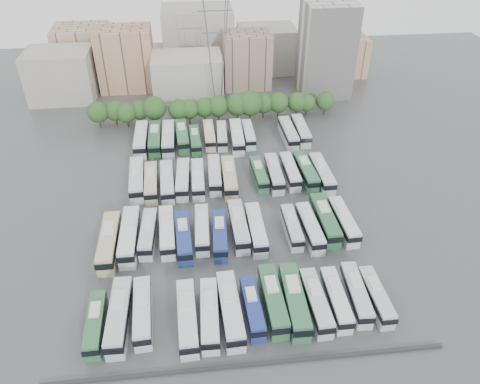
{
  "coord_description": "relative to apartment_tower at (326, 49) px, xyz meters",
  "views": [
    {
      "loc": [
        -5.47,
        -71.44,
        57.15
      ],
      "look_at": [
        3.07,
        4.33,
        3.0
      ],
      "focal_mm": 35.0,
      "sensor_mm": 36.0,
      "label": 1
    }
  ],
  "objects": [
    {
      "name": "bus_r0_s11",
      "position": [
        -19.15,
        -82.02,
        -11.23
      ],
      "size": [
        2.59,
        11.48,
        3.6
      ],
      "rotation": [
        0.0,
        0.0,
        -0.01
      ],
      "color": "silver",
      "rests_on": "ground"
    },
    {
      "name": "electricity_pylon",
      "position": [
        -32.0,
        -8.0,
        5.66
      ],
      "size": [
        9.0,
        6.91,
        33.83
      ],
      "color": "slate",
      "rests_on": "ground"
    },
    {
      "name": "bus_r1_s7",
      "position": [
        -32.25,
        -62.9,
        -11.05
      ],
      "size": [
        3.13,
        12.75,
        3.98
      ],
      "rotation": [
        0.0,
        0.0,
        0.03
      ],
      "color": "silver",
      "rests_on": "ground"
    },
    {
      "name": "bus_r0_s2",
      "position": [
        -48.77,
        -81.34,
        -11.14
      ],
      "size": [
        3.24,
        12.17,
        3.78
      ],
      "rotation": [
        0.0,
        0.0,
        0.05
      ],
      "color": "silver",
      "rests_on": "ground"
    },
    {
      "name": "bus_r3_s12",
      "position": [
        -15.96,
        -28.34,
        -11.04
      ],
      "size": [
        3.09,
        12.79,
        3.99
      ],
      "rotation": [
        0.0,
        0.0,
        0.02
      ],
      "color": "silver",
      "rests_on": "ground"
    },
    {
      "name": "bus_r3_s6",
      "position": [
        -35.58,
        -26.87,
        -11.21
      ],
      "size": [
        2.6,
        11.61,
        3.64
      ],
      "rotation": [
        0.0,
        0.0,
        0.01
      ],
      "color": "beige",
      "rests_on": "ground"
    },
    {
      "name": "bus_r0_s5",
      "position": [
        -38.8,
        -82.98,
        -11.11
      ],
      "size": [
        3.07,
        12.35,
        3.85
      ],
      "rotation": [
        0.0,
        0.0,
        -0.03
      ],
      "color": "silver",
      "rests_on": "ground"
    },
    {
      "name": "bus_r2_s7",
      "position": [
        -32.44,
        -46.66,
        -11.0
      ],
      "size": [
        3.13,
        13.07,
        4.08
      ],
      "rotation": [
        0.0,
        0.0,
        -0.02
      ],
      "color": "#C5BC87",
      "rests_on": "ground"
    },
    {
      "name": "bus_r0_s10",
      "position": [
        -22.44,
        -82.34,
        -11.16
      ],
      "size": [
        2.93,
        12.03,
        3.75
      ],
      "rotation": [
        0.0,
        0.0,
        0.03
      ],
      "color": "silver",
      "rests_on": "ground"
    },
    {
      "name": "bus_r2_s6",
      "position": [
        -35.5,
        -44.96,
        -11.12
      ],
      "size": [
        2.97,
        12.25,
        3.82
      ],
      "rotation": [
        0.0,
        0.0,
        -0.03
      ],
      "color": "silver",
      "rests_on": "ground"
    },
    {
      "name": "bus_r2_s10",
      "position": [
        -22.62,
        -45.96,
        -11.1
      ],
      "size": [
        2.79,
        12.36,
        3.87
      ],
      "rotation": [
        0.0,
        0.0,
        -0.01
      ],
      "color": "silver",
      "rests_on": "ground"
    },
    {
      "name": "bus_r2_s2",
      "position": [
        -48.96,
        -46.53,
        -11.11
      ],
      "size": [
        3.1,
        12.35,
        3.85
      ],
      "rotation": [
        0.0,
        0.0,
        0.03
      ],
      "color": "#CCC08C",
      "rests_on": "ground"
    },
    {
      "name": "bus_r0_s9",
      "position": [
        -25.73,
        -81.88,
        -10.94
      ],
      "size": [
        3.21,
        13.45,
        4.2
      ],
      "rotation": [
        0.0,
        0.0,
        -0.02
      ],
      "color": "#307045",
      "rests_on": "ground"
    },
    {
      "name": "bus_r1_s13",
      "position": [
        -12.46,
        -63.63,
        -11.14
      ],
      "size": [
        3.1,
        12.2,
        3.8
      ],
      "rotation": [
        0.0,
        0.0,
        0.04
      ],
      "color": "silver",
      "rests_on": "ground"
    },
    {
      "name": "bus_r2_s11",
      "position": [
        -18.99,
        -45.38,
        -11.16
      ],
      "size": [
        2.75,
        11.98,
        3.75
      ],
      "rotation": [
        0.0,
        0.0,
        0.01
      ],
      "color": "silver",
      "rests_on": "ground"
    },
    {
      "name": "bus_r2_s4",
      "position": [
        -42.28,
        -46.0,
        -11.08
      ],
      "size": [
        3.27,
        12.56,
        3.91
      ],
      "rotation": [
        0.0,
        0.0,
        -0.04
      ],
      "color": "silver",
      "rests_on": "ground"
    },
    {
      "name": "bus_r3_s4",
      "position": [
        -42.23,
        -26.88,
        -11.05
      ],
      "size": [
        3.41,
        12.81,
        3.98
      ],
      "rotation": [
        0.0,
        0.0,
        0.05
      ],
      "color": "#317340",
      "rests_on": "ground"
    },
    {
      "name": "parapet",
      "position": [
        -34.0,
        -91.0,
        -12.75
      ],
      "size": [
        56.0,
        0.5,
        0.5
      ],
      "primitive_type": "cube",
      "color": "#2D2D30",
      "rests_on": "ground"
    },
    {
      "name": "bus_r2_s13",
      "position": [
        -12.4,
        -47.21,
        -11.04
      ],
      "size": [
        3.11,
        12.82,
        4.0
      ],
      "rotation": [
        0.0,
        0.0,
        0.03
      ],
      "color": "silver",
      "rests_on": "ground"
    },
    {
      "name": "bus_r3_s13",
      "position": [
        -12.55,
        -27.28,
        -11.07
      ],
      "size": [
        2.83,
        12.56,
        3.93
      ],
      "rotation": [
        0.0,
        0.0,
        -0.01
      ],
      "color": "silver",
      "rests_on": "ground"
    },
    {
      "name": "bus_r1_s8",
      "position": [
        -29.13,
        -64.16,
        -11.08
      ],
      "size": [
        2.8,
        12.5,
        3.92
      ],
      "rotation": [
        0.0,
        0.0,
        0.01
      ],
      "color": "silver",
      "rests_on": "ground"
    },
    {
      "name": "bus_r3_s8",
      "position": [
        -28.93,
        -28.97,
        -10.96
      ],
      "size": [
        3.29,
        13.35,
        4.16
      ],
      "rotation": [
        0.0,
        0.0,
        -0.03
      ],
      "color": "white",
      "rests_on": "ground"
    },
    {
      "name": "bus_r0_s12",
      "position": [
        -15.74,
        -81.36,
        -11.22
      ],
      "size": [
        3.06,
        11.67,
        3.63
      ],
      "rotation": [
        0.0,
        0.0,
        -0.05
      ],
      "color": "silver",
      "rests_on": "ground"
    },
    {
      "name": "bus_r3_s3",
      "position": [
        -45.52,
        -28.05,
        -10.9
      ],
      "size": [
        3.03,
        13.66,
        4.28
      ],
      "rotation": [
        0.0,
        0.0,
        -0.0
      ],
      "color": "silver",
      "rests_on": "ground"
    },
    {
      "name": "bus_r2_s1",
      "position": [
        -51.97,
        -45.19,
        -10.93
      ],
      "size": [
        3.63,
        13.57,
        4.22
      ],
      "rotation": [
        0.0,
        0.0,
        0.05
      ],
      "color": "silver",
      "rests_on": "ground"
    },
    {
      "name": "bus_r1_s4",
      "position": [
        -42.41,
        -64.86,
        -11.13
      ],
      "size": [
        3.12,
        12.22,
        3.8
      ],
      "rotation": [
        0.0,
        0.0,
        0.04
      ],
      "color": "navy",
      "rests_on": "ground"
    },
    {
      "name": "bus_r0_s8",
      "position": [
        -28.94,
        -81.34,
        -11.02
      ],
      "size": [
        3.08,
        12.88,
        4.02
      ],
      "rotation": [
        0.0,
        0.0,
        0.02
      ],
      "color": "#2E6C41",
      "rests_on": "ground"
    },
    {
      "name": "bus_r1_s3",
      "position": [
        -45.38,
        -63.05,
        -11.12
      ],
      "size": [
        3.17,
        12.33,
        3.84
      ],
      "rotation": [
        0.0,
        0.0,
        0.04
      ],
      "color": "white",
      "rests_on": "ground"
    },
    {
      "name": "bus_r0_s4",
      "position": [
        -42.12,
        -83.21,
        -11.05
      ],
      "size": [
        3.15,
        12.76,
        3.98
      ],
      "rotation": [
        0.0,
        0.0,
        0.03
      ],
      "color": "silver",
      "rests_on": "ground"
    },
    {
      "name": "bus_r3_s9",
      "position": [
        -25.85,
        -27.43,
        -11.26
      ],
      "size": [
        2.56,
        11.29,
        3.54
      ],
      "rotation": [
        0.0,
        0.0,
        -0.01
      ],
      "color": "silver",
      "rests_on": "ground"
    },
    {
      "name": "bus_r3_s7",
      "position": [
        -32.46,
        -27.24,
        -11.29
      ],
      "size": [
        2.98,
        11.23,
        3.49
      ],
      "rotation": [
        0.0,
        0.0,
        -0.05
      ],
      "color": "silver",
      "rests_on": "ground"
    },
    {
      "name": "tree_line",
      "position": [
        -34.08,
        -15.96,
        -8.68
      ],
      "size": [
        65.58,
        7.65,
        8.47
      ],
      "color": "black",
      "rests_on": "ground"
    },
    {
      "name": "bus_r0_s13",
      "position": [
        -12.77,
        -82.16,
        -11.32
      ],
      "size": [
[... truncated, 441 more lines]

